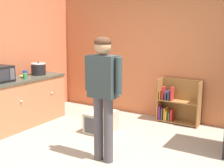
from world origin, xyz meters
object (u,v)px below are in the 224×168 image
Objects in this scene: green_cup at (25,76)px; yellow_cup at (38,71)px; kitchen_counter at (10,105)px; banana_bunch at (23,76)px; bookshelf at (176,104)px; pet_carrier at (101,122)px; blue_cup at (25,73)px; crock_pot at (38,69)px; standing_person at (103,87)px.

yellow_cup is at bearing 117.39° from green_cup.
kitchen_counter is 24.28× the size of yellow_cup.
banana_bunch is at bearing -72.68° from yellow_cup.
bookshelf is 1.53m from pet_carrier.
green_cup is (0.34, -0.29, 0.00)m from blue_cup.
pet_carrier is 5.81× the size of blue_cup.
crock_pot reaches higher than blue_cup.
yellow_cup reaches higher than banana_bunch.
bookshelf is 1.54× the size of pet_carrier.
bookshelf is 5.45× the size of banana_bunch.
crock_pot is at bearing 105.99° from green_cup.
pet_carrier is 5.81× the size of green_cup.
blue_cup reaches higher than banana_bunch.
kitchen_counter is 2.71× the size of bookshelf.
kitchen_counter is 14.80× the size of banana_bunch.
crock_pot is 0.37m from banana_bunch.
standing_person is 5.88× the size of crock_pot.
blue_cup and green_cup have the same top height.
green_cup is (0.14, 0.27, 0.50)m from kitchen_counter.
bookshelf is at bearing 35.89° from green_cup.
standing_person reaches higher than pet_carrier.
standing_person reaches higher than blue_cup.
yellow_cup is (-2.62, -1.05, 0.59)m from bookshelf.
banana_bunch is at bearing -94.25° from crock_pot.
yellow_cup reaches higher than bookshelf.
pet_carrier is at bearing 0.62° from crock_pot.
banana_bunch is 0.54m from yellow_cup.
banana_bunch is (-1.50, -0.38, 0.75)m from pet_carrier.
yellow_cup is at bearing 107.32° from banana_bunch.
bookshelf is 0.50× the size of standing_person.
banana_bunch is at bearing 93.59° from kitchen_counter.
blue_cup is at bearing 109.52° from kitchen_counter.
blue_cup is at bearing -173.69° from pet_carrier.
bookshelf is at bearing 27.48° from blue_cup.
green_cup is at bearing 63.01° from kitchen_counter.
bookshelf is 3.03m from blue_cup.
green_cup is (-2.30, -1.66, 0.59)m from bookshelf.
bookshelf is 8.95× the size of green_cup.
bookshelf is 8.95× the size of yellow_cup.
banana_bunch is 1.64× the size of green_cup.
standing_person is 17.94× the size of green_cup.
standing_person is 17.94× the size of blue_cup.
standing_person is (2.14, -0.17, 0.59)m from kitchen_counter.
pet_carrier is at bearing 14.05° from banana_bunch.
green_cup is (0.13, -0.46, -0.07)m from crock_pot.
blue_cup is (-0.20, 0.56, 0.50)m from kitchen_counter.
crock_pot is 0.25m from yellow_cup.
standing_person reaches higher than crock_pot.
standing_person is at bearing -4.57° from kitchen_counter.
blue_cup reaches higher than pet_carrier.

